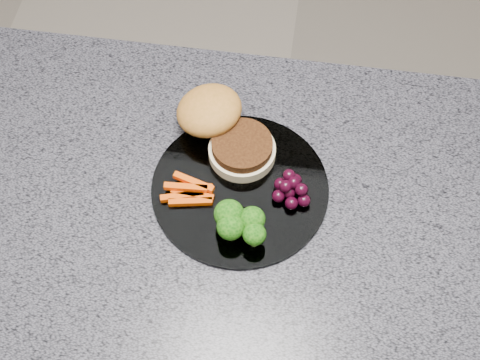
{
  "coord_description": "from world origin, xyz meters",
  "views": [
    {
      "loc": [
        0.05,
        -0.45,
        1.75
      ],
      "look_at": [
        -0.02,
        0.04,
        0.93
      ],
      "focal_mm": 50.0,
      "sensor_mm": 36.0,
      "label": 1
    }
  ],
  "objects_px": {
    "island_cabinet": "(248,323)",
    "grape_bunch": "(292,189)",
    "burger": "(221,126)",
    "plate": "(240,188)"
  },
  "relations": [
    {
      "from": "plate",
      "to": "grape_bunch",
      "type": "distance_m",
      "value": 0.08
    },
    {
      "from": "plate",
      "to": "burger",
      "type": "distance_m",
      "value": 0.1
    },
    {
      "from": "plate",
      "to": "grape_bunch",
      "type": "xyz_separation_m",
      "value": [
        0.08,
        -0.0,
        0.02
      ]
    },
    {
      "from": "burger",
      "to": "island_cabinet",
      "type": "bearing_deg",
      "value": -38.63
    },
    {
      "from": "plate",
      "to": "grape_bunch",
      "type": "bearing_deg",
      "value": -0.88
    },
    {
      "from": "island_cabinet",
      "to": "grape_bunch",
      "type": "height_order",
      "value": "grape_bunch"
    },
    {
      "from": "island_cabinet",
      "to": "burger",
      "type": "bearing_deg",
      "value": 116.83
    },
    {
      "from": "grape_bunch",
      "to": "plate",
      "type": "bearing_deg",
      "value": 179.12
    },
    {
      "from": "island_cabinet",
      "to": "plate",
      "type": "relative_size",
      "value": 4.62
    },
    {
      "from": "burger",
      "to": "plate",
      "type": "bearing_deg",
      "value": -39.97
    }
  ]
}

